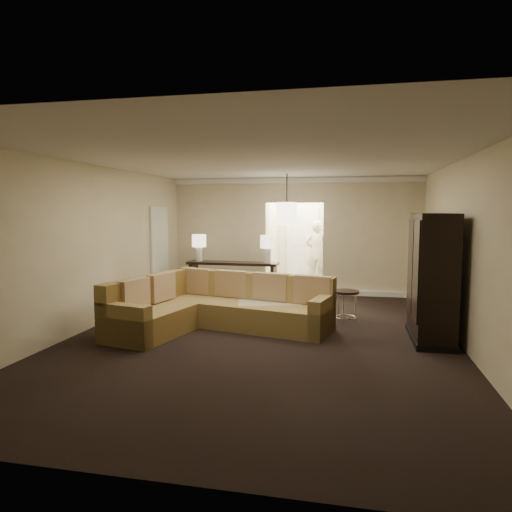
% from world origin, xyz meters
% --- Properties ---
extents(ground, '(8.00, 8.00, 0.00)m').
position_xyz_m(ground, '(0.00, 0.00, 0.00)').
color(ground, black).
rests_on(ground, ground).
extents(wall_back, '(6.00, 0.04, 2.80)m').
position_xyz_m(wall_back, '(0.00, 4.00, 1.40)').
color(wall_back, beige).
rests_on(wall_back, ground).
extents(wall_front, '(6.00, 0.04, 2.80)m').
position_xyz_m(wall_front, '(0.00, -4.00, 1.40)').
color(wall_front, beige).
rests_on(wall_front, ground).
extents(wall_left, '(0.04, 8.00, 2.80)m').
position_xyz_m(wall_left, '(-3.00, 0.00, 1.40)').
color(wall_left, beige).
rests_on(wall_left, ground).
extents(wall_right, '(0.04, 8.00, 2.80)m').
position_xyz_m(wall_right, '(3.00, 0.00, 1.40)').
color(wall_right, beige).
rests_on(wall_right, ground).
extents(ceiling, '(6.00, 8.00, 0.02)m').
position_xyz_m(ceiling, '(0.00, 0.00, 2.80)').
color(ceiling, silver).
rests_on(ceiling, wall_back).
extents(crown_molding, '(6.00, 0.10, 0.12)m').
position_xyz_m(crown_molding, '(0.00, 3.95, 2.73)').
color(crown_molding, white).
rests_on(crown_molding, wall_back).
extents(baseboard, '(6.00, 0.10, 0.12)m').
position_xyz_m(baseboard, '(0.00, 3.95, 0.06)').
color(baseboard, white).
rests_on(baseboard, ground).
extents(side_door, '(0.05, 0.90, 2.10)m').
position_xyz_m(side_door, '(-2.97, 2.80, 1.05)').
color(side_door, white).
rests_on(side_door, ground).
extents(foyer, '(1.44, 2.02, 2.80)m').
position_xyz_m(foyer, '(0.00, 5.34, 1.30)').
color(foyer, beige).
rests_on(foyer, ground).
extents(sectional_sofa, '(3.54, 2.62, 0.93)m').
position_xyz_m(sectional_sofa, '(-0.91, 0.36, 0.37)').
color(sectional_sofa, brown).
rests_on(sectional_sofa, ground).
extents(coffee_table, '(1.28, 1.28, 0.45)m').
position_xyz_m(coffee_table, '(-0.06, 0.92, 0.22)').
color(coffee_table, white).
rests_on(coffee_table, ground).
extents(console_table, '(2.13, 0.51, 0.82)m').
position_xyz_m(console_table, '(-1.33, 3.20, 0.49)').
color(console_table, black).
rests_on(console_table, ground).
extents(armoire, '(0.59, 1.38, 1.98)m').
position_xyz_m(armoire, '(2.59, 0.38, 0.95)').
color(armoire, black).
rests_on(armoire, ground).
extents(drink_table, '(0.47, 0.47, 0.59)m').
position_xyz_m(drink_table, '(1.29, 1.20, 0.42)').
color(drink_table, black).
rests_on(drink_table, ground).
extents(table_lamp_left, '(0.33, 0.33, 0.63)m').
position_xyz_m(table_lamp_left, '(-2.15, 3.21, 1.24)').
color(table_lamp_left, silver).
rests_on(table_lamp_left, console_table).
extents(table_lamp_right, '(0.33, 0.33, 0.63)m').
position_xyz_m(table_lamp_right, '(-0.51, 3.19, 1.24)').
color(table_lamp_right, silver).
rests_on(table_lamp_right, console_table).
extents(pendant_light, '(0.38, 0.38, 1.09)m').
position_xyz_m(pendant_light, '(0.00, 2.70, 1.95)').
color(pendant_light, black).
rests_on(pendant_light, ceiling).
extents(person, '(0.71, 0.49, 1.94)m').
position_xyz_m(person, '(0.45, 5.36, 0.97)').
color(person, silver).
rests_on(person, ground).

